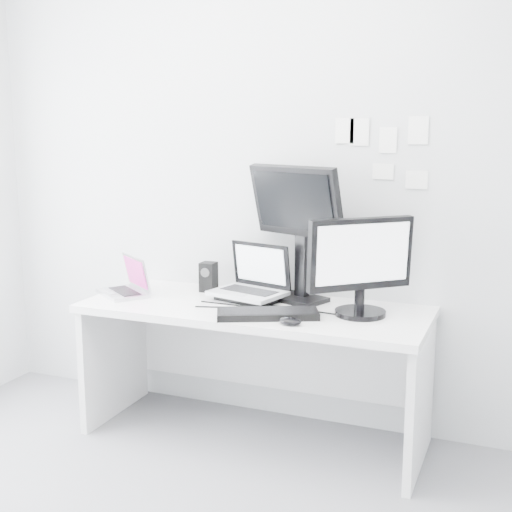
% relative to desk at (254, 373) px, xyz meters
% --- Properties ---
extents(back_wall, '(3.60, 0.00, 3.60)m').
position_rel_desk_xyz_m(back_wall, '(0.00, 0.35, 0.99)').
color(back_wall, silver).
rests_on(back_wall, ground).
extents(desk, '(1.80, 0.70, 0.73)m').
position_rel_desk_xyz_m(desk, '(0.00, 0.00, 0.00)').
color(desk, white).
rests_on(desk, ground).
extents(macbook, '(0.37, 0.36, 0.22)m').
position_rel_desk_xyz_m(macbook, '(-0.77, -0.05, 0.48)').
color(macbook, '#B9B9BE').
rests_on(macbook, desk).
extents(speaker, '(0.11, 0.11, 0.17)m').
position_rel_desk_xyz_m(speaker, '(-0.36, 0.20, 0.45)').
color(speaker, black).
rests_on(speaker, desk).
extents(dell_laptop, '(0.43, 0.37, 0.31)m').
position_rel_desk_xyz_m(dell_laptop, '(-0.07, 0.09, 0.52)').
color(dell_laptop, '#B1B3B9').
rests_on(dell_laptop, desk).
extents(rear_monitor, '(0.58, 0.38, 0.74)m').
position_rel_desk_xyz_m(rear_monitor, '(0.18, 0.19, 0.74)').
color(rear_monitor, black).
rests_on(rear_monitor, desk).
extents(samsung_monitor, '(0.58, 0.56, 0.50)m').
position_rel_desk_xyz_m(samsung_monitor, '(0.55, 0.03, 0.62)').
color(samsung_monitor, black).
rests_on(samsung_monitor, desk).
extents(keyboard, '(0.52, 0.37, 0.03)m').
position_rel_desk_xyz_m(keyboard, '(0.14, -0.17, 0.38)').
color(keyboard, black).
rests_on(keyboard, desk).
extents(mouse, '(0.11, 0.08, 0.04)m').
position_rel_desk_xyz_m(mouse, '(0.29, -0.26, 0.38)').
color(mouse, black).
rests_on(mouse, desk).
extents(wall_note_0, '(0.10, 0.00, 0.14)m').
position_rel_desk_xyz_m(wall_note_0, '(0.45, 0.34, 1.26)').
color(wall_note_0, white).
rests_on(wall_note_0, back_wall).
extents(wall_note_1, '(0.09, 0.00, 0.13)m').
position_rel_desk_xyz_m(wall_note_1, '(0.60, 0.34, 1.22)').
color(wall_note_1, white).
rests_on(wall_note_1, back_wall).
extents(wall_note_2, '(0.10, 0.00, 0.14)m').
position_rel_desk_xyz_m(wall_note_2, '(0.75, 0.34, 1.26)').
color(wall_note_2, white).
rests_on(wall_note_2, back_wall).
extents(wall_note_3, '(0.11, 0.00, 0.08)m').
position_rel_desk_xyz_m(wall_note_3, '(0.58, 0.34, 1.05)').
color(wall_note_3, white).
rests_on(wall_note_3, back_wall).
extents(wall_note_4, '(0.10, 0.00, 0.13)m').
position_rel_desk_xyz_m(wall_note_4, '(0.37, 0.34, 1.26)').
color(wall_note_4, white).
rests_on(wall_note_4, back_wall).
extents(wall_note_5, '(0.11, 0.00, 0.09)m').
position_rel_desk_xyz_m(wall_note_5, '(0.75, 0.34, 1.02)').
color(wall_note_5, white).
rests_on(wall_note_5, back_wall).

